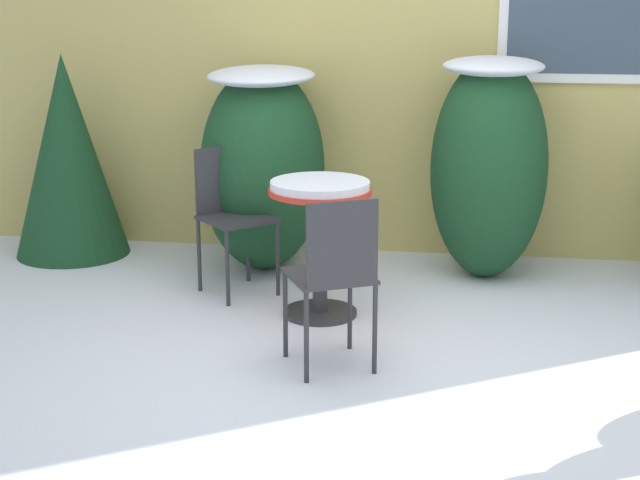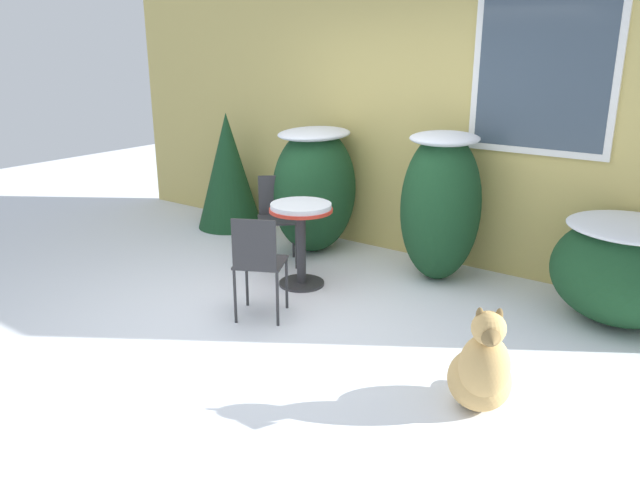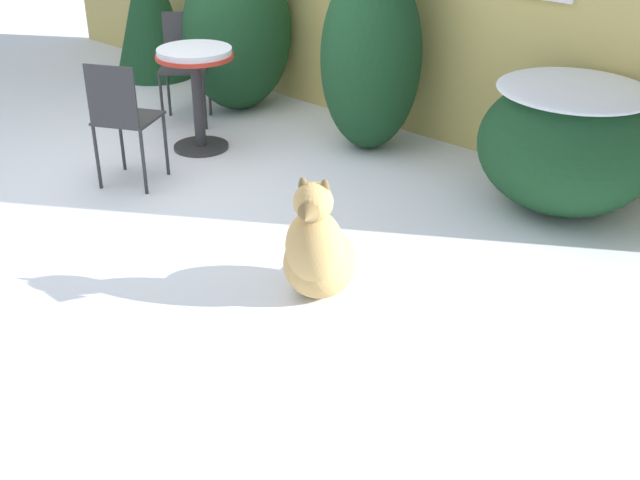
% 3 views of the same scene
% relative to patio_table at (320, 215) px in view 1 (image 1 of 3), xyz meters
% --- Properties ---
extents(ground_plane, '(16.00, 16.00, 0.00)m').
position_rel_patio_table_xyz_m(ground_plane, '(0.35, -0.79, -0.58)').
color(ground_plane, white).
extents(house_wall, '(8.00, 0.10, 2.88)m').
position_rel_patio_table_xyz_m(house_wall, '(0.43, 1.41, 0.89)').
color(house_wall, tan).
rests_on(house_wall, ground_plane).
extents(shrub_left, '(0.79, 1.02, 1.32)m').
position_rel_patio_table_xyz_m(shrub_left, '(-0.50, 0.88, 0.11)').
color(shrub_left, '#194223').
rests_on(shrub_left, ground_plane).
extents(shrub_middle, '(0.73, 0.79, 1.39)m').
position_rel_patio_table_xyz_m(shrub_middle, '(0.94, 0.90, 0.15)').
color(shrub_middle, '#194223').
rests_on(shrub_middle, ground_plane).
extents(evergreen_bush, '(0.77, 0.77, 1.37)m').
position_rel_patio_table_xyz_m(evergreen_bush, '(-1.88, 1.00, 0.10)').
color(evergreen_bush, '#194223').
rests_on(evergreen_bush, ground_plane).
extents(patio_table, '(0.57, 0.57, 0.78)m').
position_rel_patio_table_xyz_m(patio_table, '(0.00, 0.00, 0.00)').
color(patio_table, '#2D2D30').
rests_on(patio_table, ground_plane).
extents(patio_chair_near_table, '(0.54, 0.54, 0.87)m').
position_rel_patio_table_xyz_m(patio_chair_near_table, '(-0.59, 0.36, -0.09)').
color(patio_chair_near_table, '#2D2D30').
rests_on(patio_chair_near_table, ground_plane).
extents(patio_chair_far_side, '(0.51, 0.51, 0.87)m').
position_rel_patio_table_xyz_m(patio_chair_far_side, '(0.18, -0.79, -0.09)').
color(patio_chair_far_side, '#2D2D30').
rests_on(patio_chair_far_side, ground_plane).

